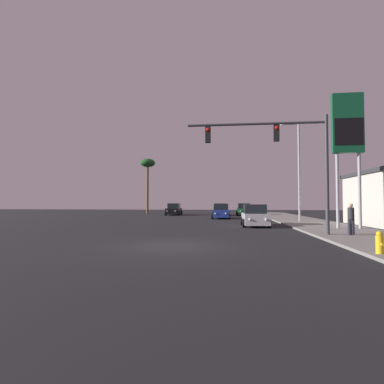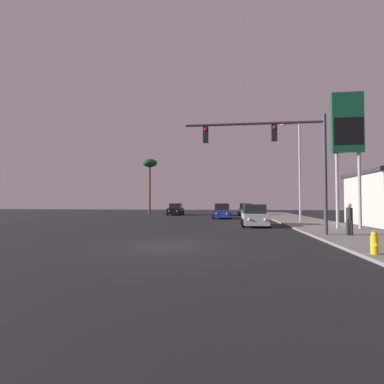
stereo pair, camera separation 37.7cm
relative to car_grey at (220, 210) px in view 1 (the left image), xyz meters
The scene contains 13 objects.
ground_plane 29.38m from the car_grey, 93.21° to the right, with size 120.00×120.00×0.00m, color black.
sidewalk_right 20.87m from the car_grey, 67.87° to the right, with size 5.00×60.00×0.12m.
car_grey is the anchor object (origin of this frame).
car_blue 7.63m from the car_grey, 88.65° to the right, with size 2.04×4.33×1.68m.
car_silver 18.58m from the car_grey, 80.95° to the right, with size 2.04×4.31×1.68m.
car_black 6.65m from the car_grey, behind, with size 2.04×4.32×1.68m.
car_green 3.38m from the car_grey, 13.84° to the left, with size 2.04×4.31×1.68m.
traffic_light_mast 25.70m from the car_grey, 81.15° to the right, with size 7.67×0.36×6.50m.
street_lamp 16.34m from the car_grey, 62.84° to the right, with size 1.74×0.24×9.00m.
gas_station_sign 23.61m from the car_grey, 67.47° to the right, with size 2.00×0.42×9.00m.
fire_hydrant 31.70m from the car_grey, 79.50° to the right, with size 0.24×0.34×0.76m.
pedestrian_on_sidewalk 26.28m from the car_grey, 74.01° to the right, with size 0.34×0.32×1.67m.
palm_tree_far 14.29m from the car_grey, 158.07° to the left, with size 2.40×2.40×8.79m.
Camera 1 is at (2.24, -12.58, 1.86)m, focal length 28.00 mm.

